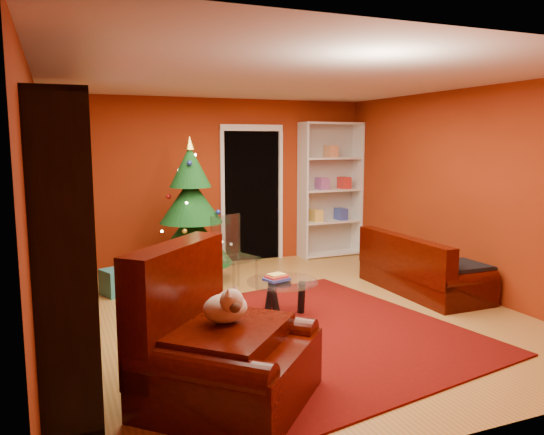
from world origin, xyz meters
name	(u,v)px	position (x,y,z in m)	size (l,w,h in m)	color
floor	(285,316)	(0.00, 0.00, -0.03)	(5.00, 5.50, 0.05)	olive
ceiling	(286,76)	(0.00, 0.00, 2.62)	(5.00, 5.50, 0.05)	silver
wall_back	(215,182)	(0.00, 2.77, 1.30)	(5.00, 0.05, 2.60)	maroon
wall_left	(35,211)	(-2.52, 0.00, 1.30)	(0.05, 5.50, 2.60)	maroon
wall_right	(467,192)	(2.52, 0.00, 1.30)	(0.05, 5.50, 2.60)	maroon
doorway	(252,196)	(0.60, 2.73, 1.05)	(1.06, 0.60, 2.16)	black
rug	(314,331)	(0.04, -0.65, 0.01)	(2.71, 3.16, 0.02)	#580A07
media_unit	(66,235)	(-2.27, -0.42, 1.13)	(0.45, 2.96, 2.27)	black
christmas_tree	(191,211)	(-0.63, 1.82, 0.98)	(1.13, 1.13, 2.02)	#0C3C14
gift_box_teal	(117,282)	(-1.68, 1.50, 0.17)	(0.33, 0.33, 0.33)	#257176
gift_box_green	(166,281)	(-1.08, 1.38, 0.14)	(0.28, 0.28, 0.28)	#26732C
gift_box_red	(186,261)	(-0.55, 2.59, 0.11)	(0.23, 0.23, 0.23)	maroon
white_bookshelf	(330,190)	(1.95, 2.57, 1.12)	(1.07, 0.38, 2.31)	white
armchair	(229,341)	(-1.21, -1.73, 0.48)	(1.22, 1.22, 0.95)	black
dog	(225,308)	(-1.21, -1.66, 0.71)	(0.40, 0.30, 0.31)	beige
sofa	(424,262)	(2.02, 0.16, 0.38)	(1.79, 0.80, 0.77)	black
coffee_table	(282,298)	(-0.06, -0.05, 0.21)	(0.80, 0.80, 0.50)	gray
acrylic_chair	(236,258)	(-0.25, 1.03, 0.45)	(0.46, 0.50, 0.90)	#66605B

